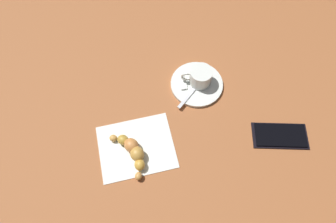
# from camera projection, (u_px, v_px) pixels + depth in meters

# --- Properties ---
(ground_plane) EXTENTS (1.80, 1.80, 0.00)m
(ground_plane) POSITION_uv_depth(u_px,v_px,m) (167.00, 119.00, 0.81)
(ground_plane) COLOR #A05B32
(saucer) EXTENTS (0.15, 0.15, 0.01)m
(saucer) POSITION_uv_depth(u_px,v_px,m) (197.00, 84.00, 0.85)
(saucer) COLOR silver
(saucer) RESTS_ON ground
(espresso_cup) EXTENTS (0.08, 0.06, 0.05)m
(espresso_cup) POSITION_uv_depth(u_px,v_px,m) (200.00, 77.00, 0.83)
(espresso_cup) COLOR silver
(espresso_cup) RESTS_ON saucer
(teaspoon) EXTENTS (0.14, 0.07, 0.01)m
(teaspoon) POSITION_uv_depth(u_px,v_px,m) (198.00, 84.00, 0.84)
(teaspoon) COLOR silver
(teaspoon) RESTS_ON saucer
(sugar_packet) EXTENTS (0.04, 0.06, 0.01)m
(sugar_packet) POSITION_uv_depth(u_px,v_px,m) (182.00, 80.00, 0.85)
(sugar_packet) COLOR white
(sugar_packet) RESTS_ON saucer
(napkin) EXTENTS (0.23, 0.21, 0.00)m
(napkin) POSITION_uv_depth(u_px,v_px,m) (136.00, 147.00, 0.77)
(napkin) COLOR white
(napkin) RESTS_ON ground
(croissant) EXTENTS (0.07, 0.15, 0.03)m
(croissant) POSITION_uv_depth(u_px,v_px,m) (133.00, 151.00, 0.75)
(croissant) COLOR #CA8E47
(croissant) RESTS_ON napkin
(cell_phone) EXTENTS (0.16, 0.14, 0.01)m
(cell_phone) POSITION_uv_depth(u_px,v_px,m) (280.00, 135.00, 0.78)
(cell_phone) COLOR black
(cell_phone) RESTS_ON ground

